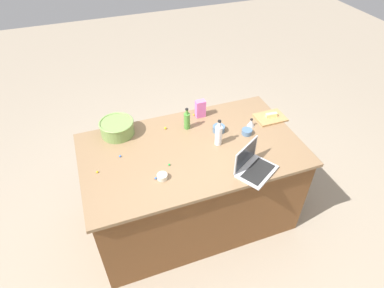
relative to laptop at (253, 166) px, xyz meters
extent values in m
plane|color=gray|center=(0.36, -0.40, -0.95)|extent=(12.00, 12.00, 0.00)
cube|color=brown|center=(0.36, -0.40, -0.51)|extent=(1.80, 1.01, 0.87)
cube|color=#846647|center=(0.36, -0.40, -0.06)|extent=(1.86, 1.07, 0.03)
cube|color=#B7B7BC|center=(-0.02, 0.03, -0.04)|extent=(0.38, 0.35, 0.02)
cube|color=black|center=(-0.02, 0.04, -0.03)|extent=(0.31, 0.27, 0.00)
cube|color=#B7B7BC|center=(0.04, -0.07, 0.07)|extent=(0.26, 0.16, 0.20)
cube|color=#333842|center=(0.04, -0.06, 0.07)|extent=(0.23, 0.14, 0.18)
cylinder|color=#72934C|center=(0.91, -0.82, 0.02)|extent=(0.29, 0.29, 0.12)
cylinder|color=black|center=(0.91, -0.82, 0.02)|extent=(0.24, 0.24, 0.11)
torus|color=#72934C|center=(0.91, -0.82, 0.08)|extent=(0.30, 0.30, 0.02)
cylinder|color=white|center=(0.13, -0.39, 0.04)|extent=(0.06, 0.06, 0.18)
cylinder|color=white|center=(0.13, -0.39, 0.16)|extent=(0.03, 0.03, 0.05)
cylinder|color=black|center=(0.13, -0.39, 0.19)|extent=(0.03, 0.03, 0.01)
cylinder|color=#4C8C38|center=(0.31, -0.69, 0.03)|extent=(0.06, 0.06, 0.16)
cylinder|color=#4C8C38|center=(0.31, -0.69, 0.13)|extent=(0.02, 0.02, 0.04)
cylinder|color=black|center=(0.31, -0.69, 0.16)|extent=(0.03, 0.03, 0.01)
cube|color=#AD7F4C|center=(-0.48, -0.56, -0.04)|extent=(0.28, 0.20, 0.02)
cube|color=#F4E58C|center=(-0.49, -0.56, -0.01)|extent=(0.11, 0.04, 0.04)
cylinder|color=beige|center=(0.69, -0.16, -0.03)|extent=(0.08, 0.08, 0.04)
cylinder|color=slate|center=(-0.17, -0.42, -0.02)|extent=(0.09, 0.09, 0.05)
cylinder|color=slate|center=(0.05, -0.54, -0.02)|extent=(0.11, 0.11, 0.05)
cone|color=#B2B2B7|center=(-0.26, -0.52, -0.01)|extent=(0.07, 0.07, 0.07)
cylinder|color=black|center=(-0.26, -0.52, 0.03)|extent=(0.02, 0.02, 0.01)
cube|color=pink|center=(0.13, -0.82, 0.04)|extent=(0.09, 0.06, 0.17)
sphere|color=blue|center=(0.74, -0.17, -0.04)|extent=(0.02, 0.02, 0.02)
sphere|color=yellow|center=(0.50, -0.74, -0.04)|extent=(0.02, 0.02, 0.02)
sphere|color=yellow|center=(0.18, -0.85, -0.04)|extent=(0.02, 0.02, 0.02)
sphere|color=yellow|center=(1.15, -0.39, -0.04)|extent=(0.02, 0.02, 0.02)
sphere|color=#CC3399|center=(0.01, -0.10, -0.04)|extent=(0.02, 0.02, 0.02)
sphere|color=blue|center=(0.95, -0.51, -0.04)|extent=(0.02, 0.02, 0.02)
sphere|color=green|center=(0.60, -0.27, -0.04)|extent=(0.02, 0.02, 0.02)
camera|label=1|loc=(1.06, 1.53, 1.77)|focal=30.37mm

